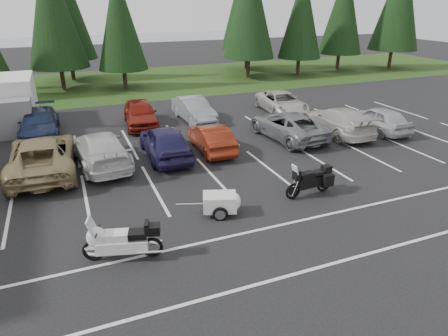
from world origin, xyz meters
The scene contains 26 objects.
ground centered at (0.00, 0.00, 0.00)m, with size 120.00×120.00×0.00m, color black.
grass_strip centered at (0.00, 24.00, 0.01)m, with size 80.00×16.00×0.01m, color #223C13.
lake_water centered at (4.00, 55.00, 0.00)m, with size 70.00×50.00×0.02m, color slate.
box_truck centered at (-8.00, 12.50, 1.45)m, with size 2.40×5.60×2.90m, color silver, non-canonical shape.
stall_markings centered at (0.00, 2.00, 0.00)m, with size 32.00×16.00×0.01m, color silver.
conifer_4 centered at (-5.00, 22.90, 6.53)m, with size 4.80×4.80×11.17m.
conifer_5 centered at (0.00, 21.60, 5.63)m, with size 4.14×4.14×9.63m.
conifer_6 centered at (12.00, 22.10, 6.71)m, with size 4.93×4.93×11.48m.
conifer_7 centered at (17.50, 21.80, 5.81)m, with size 4.27×4.27×9.94m.
conifer_8 centered at (23.00, 22.60, 6.17)m, with size 4.53×4.53×10.56m.
conifer_9 centered at (29.00, 21.30, 7.07)m, with size 5.19×5.19×12.10m.
conifer_back_b centered at (-4.00, 27.50, 6.77)m, with size 4.97×4.97×11.58m.
car_near_2 centered at (-6.40, 4.49, 0.83)m, with size 2.75×5.95×1.65m, color #938055.
car_near_3 centered at (-3.88, 4.49, 0.78)m, with size 2.17×5.35×1.55m, color silver.
car_near_4 centered at (-0.86, 4.31, 0.81)m, with size 1.91×4.75×1.62m, color #1F1C46.
car_near_5 centered at (1.55, 4.34, 0.68)m, with size 1.45×4.14×1.37m, color maroon.
car_near_6 centered at (6.22, 4.61, 0.74)m, with size 2.45×5.31×1.48m, color slate.
car_near_7 centered at (9.32, 4.26, 0.76)m, with size 2.13×5.23×1.52m, color beige.
car_near_8 centered at (11.85, 3.76, 0.74)m, with size 1.74×4.32×1.47m, color #B2B3B7.
car_far_1 centered at (-6.63, 10.26, 0.74)m, with size 2.06×5.08×1.47m, color #1A2341.
car_far_2 centered at (-0.95, 10.05, 0.79)m, with size 1.86×4.63×1.58m, color maroon.
car_far_3 centered at (2.45, 9.91, 0.73)m, with size 1.54×4.42×1.46m, color gray.
car_far_4 centered at (8.64, 9.52, 0.70)m, with size 2.31×5.01×1.39m, color #BBB5AC.
touring_motorcycle centered at (-4.14, -3.39, 0.73)m, with size 2.63×0.81×1.46m, color silver, non-canonical shape.
cargo_trailer centered at (-0.45, -1.97, 0.40)m, with size 1.73×0.97×0.80m, color silver, non-canonical shape.
adventure_motorcycle centered at (3.38, -1.89, 0.73)m, with size 2.40×0.84×1.46m, color black, non-canonical shape.
Camera 1 is at (-5.09, -13.85, 7.26)m, focal length 32.00 mm.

